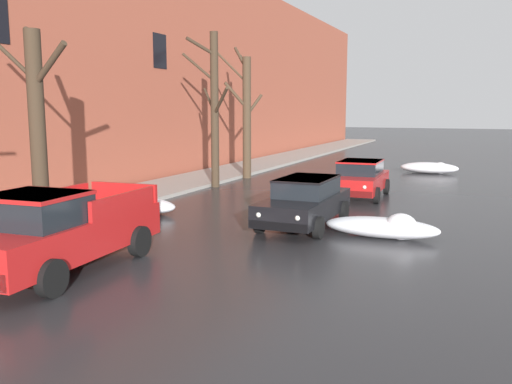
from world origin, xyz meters
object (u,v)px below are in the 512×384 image
object	(u,v)px
bare_tree_mid_block	(214,107)
sedan_black_parked_kerbside_close	(305,201)
bare_tree_far_down_block	(246,111)
sedan_red_parked_kerbside_mid	(360,178)
bare_tree_second_along_sidewalk	(37,126)
pickup_truck_red_approaching_near_lane	(56,231)

from	to	relation	value
bare_tree_mid_block	sedan_black_parked_kerbside_close	world-z (taller)	bare_tree_mid_block
bare_tree_mid_block	bare_tree_far_down_block	world-z (taller)	bare_tree_mid_block
sedan_red_parked_kerbside_mid	bare_tree_mid_block	bearing A→B (deg)	177.48
bare_tree_mid_block	sedan_black_parked_kerbside_close	distance (m)	9.18
bare_tree_second_along_sidewalk	bare_tree_far_down_block	xyz separation A→B (m)	(-0.06, 13.71, 0.34)
bare_tree_mid_block	sedan_red_parked_kerbside_mid	bearing A→B (deg)	-2.52
pickup_truck_red_approaching_near_lane	bare_tree_mid_block	bearing A→B (deg)	102.36
bare_tree_far_down_block	sedan_red_parked_kerbside_mid	world-z (taller)	bare_tree_far_down_block
bare_tree_second_along_sidewalk	bare_tree_far_down_block	bearing A→B (deg)	90.26
sedan_black_parked_kerbside_close	sedan_red_parked_kerbside_mid	size ratio (longest dim) A/B	1.09
sedan_red_parked_kerbside_mid	bare_tree_second_along_sidewalk	bearing A→B (deg)	-123.15
bare_tree_far_down_block	sedan_red_parked_kerbside_mid	size ratio (longest dim) A/B	1.63
bare_tree_second_along_sidewalk	bare_tree_mid_block	world-z (taller)	bare_tree_mid_block
pickup_truck_red_approaching_near_lane	sedan_red_parked_kerbside_mid	bearing A→B (deg)	73.28
bare_tree_mid_block	bare_tree_far_down_block	bearing A→B (deg)	91.02
pickup_truck_red_approaching_near_lane	sedan_black_parked_kerbside_close	world-z (taller)	pickup_truck_red_approaching_near_lane
sedan_black_parked_kerbside_close	sedan_red_parked_kerbside_mid	distance (m)	5.94
bare_tree_second_along_sidewalk	pickup_truck_red_approaching_near_lane	xyz separation A→B (m)	(2.76, -2.43, -2.08)
bare_tree_mid_block	sedan_red_parked_kerbside_mid	xyz separation A→B (m)	(6.47, -0.28, -2.73)
bare_tree_far_down_block	sedan_red_parked_kerbside_mid	bearing A→B (deg)	-30.28
bare_tree_second_along_sidewalk	sedan_red_parked_kerbside_mid	xyz separation A→B (m)	(6.47, 9.90, -2.21)
bare_tree_second_along_sidewalk	sedan_black_parked_kerbside_close	distance (m)	7.66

